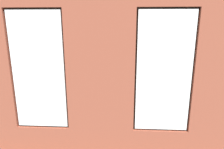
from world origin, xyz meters
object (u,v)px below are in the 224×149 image
object	(u,v)px
cup_ceramic	(112,88)
potted_plant_by_left_couch	(164,89)
potted_plant_near_tv	(25,100)
remote_silver	(121,91)
potted_plant_mid_room_small	(130,84)
potted_plant_foreground_right	(60,67)
potted_plant_corner_near_left	(171,73)
remote_gray	(104,91)
tv_flatscreen	(23,84)
couch_by_window	(95,127)
couch_left	(189,105)
potted_plant_between_couches	(157,114)
coffee_table	(117,92)
table_plant_small	(130,86)
remote_black	(117,90)
papasan_chair	(100,75)
media_console	(25,102)
potted_plant_corner_far_left	(222,105)

from	to	relation	value
cup_ceramic	potted_plant_by_left_couch	world-z (taller)	cup_ceramic
potted_plant_near_tv	remote_silver	bearing A→B (deg)	-145.11
potted_plant_mid_room_small	potted_plant_near_tv	world-z (taller)	potted_plant_near_tv
potted_plant_foreground_right	potted_plant_corner_near_left	distance (m)	4.74
remote_gray	tv_flatscreen	distance (m)	2.48
couch_by_window	potted_plant_by_left_couch	bearing A→B (deg)	-125.67
couch_left	potted_plant_between_couches	bearing A→B (deg)	-38.10
coffee_table	potted_plant_corner_near_left	distance (m)	2.96
couch_left	coffee_table	size ratio (longest dim) A/B	1.41
cup_ceramic	remote_silver	world-z (taller)	cup_ceramic
table_plant_small	potted_plant_near_tv	world-z (taller)	potted_plant_near_tv
couch_by_window	cup_ceramic	xyz separation A→B (m)	(-0.24, -2.44, 0.12)
couch_by_window	remote_black	bearing A→B (deg)	-100.22
potted_plant_corner_near_left	potted_plant_between_couches	xyz separation A→B (m)	(1.27, 4.28, 0.14)
remote_gray	papasan_chair	size ratio (longest dim) A/B	0.15
remote_gray	tv_flatscreen	bearing A→B (deg)	-174.02
potted_plant_between_couches	remote_silver	bearing A→B (deg)	-69.69
tv_flatscreen	potted_plant_mid_room_small	xyz separation A→B (m)	(-3.27, -1.58, -0.42)
media_console	potted_plant_corner_near_left	distance (m)	5.71
papasan_chair	potted_plant_near_tv	size ratio (longest dim) A/B	1.04
remote_black	tv_flatscreen	size ratio (longest dim) A/B	0.17
coffee_table	remote_silver	world-z (taller)	remote_silver
coffee_table	potted_plant_foreground_right	size ratio (longest dim) A/B	1.05
potted_plant_foreground_right	remote_gray	bearing A→B (deg)	135.77
papasan_chair	potted_plant_mid_room_small	bearing A→B (deg)	140.79
couch_left	tv_flatscreen	distance (m)	4.89
potted_plant_by_left_couch	potted_plant_corner_near_left	bearing A→B (deg)	-110.87
coffee_table	remote_silver	xyz separation A→B (m)	(-0.11, 0.11, 0.06)
coffee_table	potted_plant_near_tv	bearing A→B (deg)	37.94
table_plant_small	tv_flatscreen	size ratio (longest dim) A/B	0.20
potted_plant_corner_near_left	potted_plant_corner_far_left	size ratio (longest dim) A/B	0.50
coffee_table	remote_silver	distance (m)	0.17
cup_ceramic	potted_plant_near_tv	xyz separation A→B (m)	(2.08, 1.86, 0.27)
remote_gray	potted_plant_corner_near_left	bearing A→B (deg)	29.30
potted_plant_corner_near_left	potted_plant_between_couches	distance (m)	4.46
potted_plant_by_left_couch	table_plant_small	bearing A→B (deg)	18.18
remote_black	potted_plant_mid_room_small	size ratio (longest dim) A/B	0.31
papasan_chair	potted_plant_foreground_right	world-z (taller)	potted_plant_foreground_right
remote_black	potted_plant_foreground_right	xyz separation A→B (m)	(2.54, -1.92, 0.34)
tv_flatscreen	potted_plant_corner_near_left	bearing A→B (deg)	-151.64
couch_left	papasan_chair	size ratio (longest dim) A/B	1.91
remote_black	potted_plant_corner_far_left	bearing A→B (deg)	-78.50
table_plant_small	remote_black	distance (m)	0.44
media_console	potted_plant_corner_far_left	world-z (taller)	potted_plant_corner_far_left
potted_plant_between_couches	potted_plant_foreground_right	bearing A→B (deg)	-50.67
coffee_table	potted_plant_corner_far_left	bearing A→B (deg)	131.66
couch_left	cup_ceramic	distance (m)	2.48
couch_by_window	coffee_table	world-z (taller)	couch_by_window
potted_plant_foreground_right	potted_plant_corner_far_left	distance (m)	6.45
remote_gray	potted_plant_near_tv	bearing A→B (deg)	-146.42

